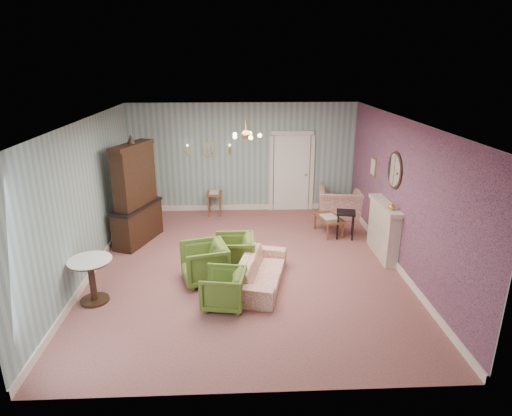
{
  "coord_description": "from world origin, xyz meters",
  "views": [
    {
      "loc": [
        -0.18,
        -7.87,
        3.94
      ],
      "look_at": [
        0.2,
        0.4,
        1.1
      ],
      "focal_mm": 30.47,
      "sensor_mm": 36.0,
      "label": 1
    }
  ],
  "objects_px": {
    "olive_chair_a": "(224,287)",
    "dresser": "(135,191)",
    "fireplace": "(383,230)",
    "coffee_table": "(328,225)",
    "side_table_black": "(345,225)",
    "sofa_chintz": "(261,267)",
    "wingback_chair": "(341,198)",
    "olive_chair_c": "(234,252)",
    "pedestal_table": "(92,280)",
    "olive_chair_b": "(204,261)"
  },
  "relations": [
    {
      "from": "dresser",
      "to": "pedestal_table",
      "type": "bearing_deg",
      "value": -74.6
    },
    {
      "from": "sofa_chintz",
      "to": "wingback_chair",
      "type": "relative_size",
      "value": 1.61
    },
    {
      "from": "fireplace",
      "to": "olive_chair_c",
      "type": "bearing_deg",
      "value": -170.41
    },
    {
      "from": "wingback_chair",
      "to": "side_table_black",
      "type": "xyz_separation_m",
      "value": [
        -0.23,
        -1.45,
        -0.18
      ]
    },
    {
      "from": "wingback_chair",
      "to": "side_table_black",
      "type": "bearing_deg",
      "value": 89.34
    },
    {
      "from": "olive_chair_c",
      "to": "coffee_table",
      "type": "height_order",
      "value": "olive_chair_c"
    },
    {
      "from": "olive_chair_c",
      "to": "olive_chair_b",
      "type": "bearing_deg",
      "value": -51.7
    },
    {
      "from": "sofa_chintz",
      "to": "pedestal_table",
      "type": "bearing_deg",
      "value": 112.34
    },
    {
      "from": "olive_chair_a",
      "to": "olive_chair_b",
      "type": "bearing_deg",
      "value": -147.86
    },
    {
      "from": "olive_chair_b",
      "to": "dresser",
      "type": "distance_m",
      "value": 2.65
    },
    {
      "from": "coffee_table",
      "to": "side_table_black",
      "type": "relative_size",
      "value": 1.33
    },
    {
      "from": "olive_chair_b",
      "to": "wingback_chair",
      "type": "bearing_deg",
      "value": 120.29
    },
    {
      "from": "sofa_chintz",
      "to": "wingback_chair",
      "type": "bearing_deg",
      "value": -19.28
    },
    {
      "from": "coffee_table",
      "to": "pedestal_table",
      "type": "relative_size",
      "value": 1.06
    },
    {
      "from": "olive_chair_a",
      "to": "side_table_black",
      "type": "height_order",
      "value": "olive_chair_a"
    },
    {
      "from": "olive_chair_b",
      "to": "sofa_chintz",
      "type": "xyz_separation_m",
      "value": [
        1.04,
        -0.19,
        -0.05
      ]
    },
    {
      "from": "dresser",
      "to": "coffee_table",
      "type": "height_order",
      "value": "dresser"
    },
    {
      "from": "sofa_chintz",
      "to": "dresser",
      "type": "height_order",
      "value": "dresser"
    },
    {
      "from": "olive_chair_c",
      "to": "fireplace",
      "type": "height_order",
      "value": "fireplace"
    },
    {
      "from": "olive_chair_b",
      "to": "sofa_chintz",
      "type": "distance_m",
      "value": 1.06
    },
    {
      "from": "fireplace",
      "to": "pedestal_table",
      "type": "xyz_separation_m",
      "value": [
        -5.51,
        -1.61,
        -0.18
      ]
    },
    {
      "from": "sofa_chintz",
      "to": "side_table_black",
      "type": "xyz_separation_m",
      "value": [
        2.08,
        2.15,
        -0.04
      ]
    },
    {
      "from": "fireplace",
      "to": "sofa_chintz",
      "type": "bearing_deg",
      "value": -156.32
    },
    {
      "from": "sofa_chintz",
      "to": "olive_chair_a",
      "type": "bearing_deg",
      "value": 150.18
    },
    {
      "from": "sofa_chintz",
      "to": "coffee_table",
      "type": "height_order",
      "value": "sofa_chintz"
    },
    {
      "from": "olive_chair_a",
      "to": "olive_chair_c",
      "type": "xyz_separation_m",
      "value": [
        0.18,
        1.33,
        0.03
      ]
    },
    {
      "from": "wingback_chair",
      "to": "olive_chair_a",
      "type": "bearing_deg",
      "value": 63.63
    },
    {
      "from": "fireplace",
      "to": "coffee_table",
      "type": "distance_m",
      "value": 1.56
    },
    {
      "from": "olive_chair_a",
      "to": "sofa_chintz",
      "type": "xyz_separation_m",
      "value": [
        0.67,
        0.71,
        0.01
      ]
    },
    {
      "from": "olive_chair_c",
      "to": "olive_chair_a",
      "type": "bearing_deg",
      "value": -7.54
    },
    {
      "from": "olive_chair_b",
      "to": "fireplace",
      "type": "xyz_separation_m",
      "value": [
        3.66,
        0.96,
        0.17
      ]
    },
    {
      "from": "olive_chair_b",
      "to": "olive_chair_c",
      "type": "xyz_separation_m",
      "value": [
        0.55,
        0.44,
        -0.02
      ]
    },
    {
      "from": "sofa_chintz",
      "to": "pedestal_table",
      "type": "relative_size",
      "value": 2.32
    },
    {
      "from": "olive_chair_b",
      "to": "wingback_chair",
      "type": "height_order",
      "value": "wingback_chair"
    },
    {
      "from": "wingback_chair",
      "to": "dresser",
      "type": "relative_size",
      "value": 0.48
    },
    {
      "from": "wingback_chair",
      "to": "dresser",
      "type": "xyz_separation_m",
      "value": [
        -4.96,
        -1.46,
        0.69
      ]
    },
    {
      "from": "dresser",
      "to": "fireplace",
      "type": "xyz_separation_m",
      "value": [
        5.28,
        -0.99,
        -0.61
      ]
    },
    {
      "from": "olive_chair_b",
      "to": "pedestal_table",
      "type": "height_order",
      "value": "olive_chair_b"
    },
    {
      "from": "fireplace",
      "to": "side_table_black",
      "type": "height_order",
      "value": "fireplace"
    },
    {
      "from": "coffee_table",
      "to": "olive_chair_b",
      "type": "bearing_deg",
      "value": -141.65
    },
    {
      "from": "wingback_chair",
      "to": "coffee_table",
      "type": "height_order",
      "value": "wingback_chair"
    },
    {
      "from": "wingback_chair",
      "to": "coffee_table",
      "type": "bearing_deg",
      "value": 73.24
    },
    {
      "from": "olive_chair_b",
      "to": "coffee_table",
      "type": "bearing_deg",
      "value": 113.1
    },
    {
      "from": "olive_chair_b",
      "to": "wingback_chair",
      "type": "xyz_separation_m",
      "value": [
        3.34,
        3.41,
        0.09
      ]
    },
    {
      "from": "fireplace",
      "to": "coffee_table",
      "type": "height_order",
      "value": "fireplace"
    },
    {
      "from": "olive_chair_b",
      "to": "pedestal_table",
      "type": "distance_m",
      "value": 1.96
    },
    {
      "from": "coffee_table",
      "to": "dresser",
      "type": "bearing_deg",
      "value": -176.73
    },
    {
      "from": "pedestal_table",
      "to": "wingback_chair",
      "type": "bearing_deg",
      "value": 37.98
    },
    {
      "from": "olive_chair_a",
      "to": "dresser",
      "type": "xyz_separation_m",
      "value": [
        -2.0,
        2.85,
        0.84
      ]
    },
    {
      "from": "side_table_black",
      "to": "pedestal_table",
      "type": "distance_m",
      "value": 5.61
    }
  ]
}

